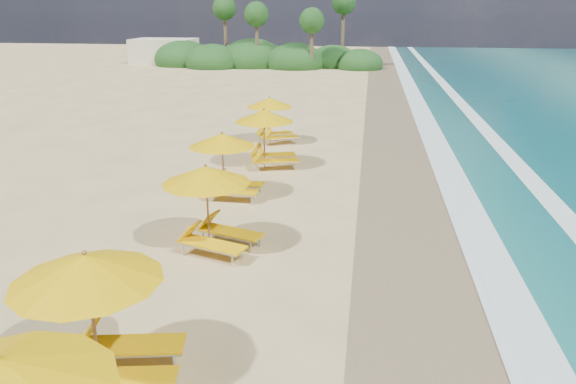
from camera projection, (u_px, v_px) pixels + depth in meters
ground at (288, 230)px, 15.99m from camera, size 160.00×160.00×0.00m
wet_sand at (426, 238)px, 15.42m from camera, size 4.00×160.00×0.01m
surf_foam at (525, 243)px, 15.04m from camera, size 4.00×160.00×0.01m
station_1 at (104, 310)px, 9.07m from camera, size 3.08×2.95×2.55m
station_2 at (213, 203)px, 14.30m from camera, size 3.04×2.97×2.40m
station_3 at (228, 161)px, 18.40m from camera, size 2.49×2.30×2.32m
station_4 at (269, 134)px, 21.92m from camera, size 3.08×3.00×2.44m
station_5 at (273, 117)px, 25.94m from camera, size 3.00×3.00×2.27m
treeline at (261, 58)px, 59.63m from camera, size 25.80×8.80×9.74m
beach_building at (165, 51)px, 63.52m from camera, size 7.00×5.00×2.80m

